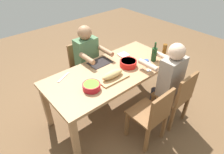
{
  "coord_description": "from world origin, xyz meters",
  "views": [
    {
      "loc": [
        -1.44,
        -1.65,
        2.2
      ],
      "look_at": [
        0.0,
        0.0,
        0.63
      ],
      "focal_mm": 30.91,
      "sensor_mm": 36.0,
      "label": 1
    }
  ],
  "objects_px": {
    "chair_far_center": "(83,65)",
    "cutting_board": "(112,78)",
    "wine_glass": "(150,63)",
    "diner_far_center": "(88,58)",
    "diner_near_right": "(168,77)",
    "serving_bowl_salad": "(91,86)",
    "beer_bottle": "(164,51)",
    "cup_near_right": "(146,62)",
    "bread_loaf": "(112,74)",
    "chair_near_center": "(153,114)",
    "serving_bowl_greens": "(128,63)",
    "chair_near_right": "(177,96)",
    "napkin_stack": "(124,55)",
    "wine_bottle": "(154,54)",
    "dining_table": "(112,76)"
  },
  "relations": [
    {
      "from": "napkin_stack",
      "to": "beer_bottle",
      "type": "bearing_deg",
      "value": -46.76
    },
    {
      "from": "diner_far_center",
      "to": "bread_loaf",
      "type": "bearing_deg",
      "value": -99.49
    },
    {
      "from": "serving_bowl_salad",
      "to": "cup_near_right",
      "type": "distance_m",
      "value": 0.91
    },
    {
      "from": "diner_near_right",
      "to": "serving_bowl_greens",
      "type": "xyz_separation_m",
      "value": [
        -0.26,
        0.5,
        0.09
      ]
    },
    {
      "from": "chair_near_right",
      "to": "cup_near_right",
      "type": "relative_size",
      "value": 10.47
    },
    {
      "from": "chair_near_right",
      "to": "serving_bowl_greens",
      "type": "height_order",
      "value": "chair_near_right"
    },
    {
      "from": "chair_far_center",
      "to": "diner_far_center",
      "type": "xyz_separation_m",
      "value": [
        -0.0,
        -0.18,
        0.21
      ]
    },
    {
      "from": "chair_near_center",
      "to": "cup_near_right",
      "type": "bearing_deg",
      "value": 49.45
    },
    {
      "from": "wine_bottle",
      "to": "wine_glass",
      "type": "distance_m",
      "value": 0.29
    },
    {
      "from": "bread_loaf",
      "to": "diner_far_center",
      "type": "bearing_deg",
      "value": 80.51
    },
    {
      "from": "diner_near_right",
      "to": "bread_loaf",
      "type": "xyz_separation_m",
      "value": [
        -0.63,
        0.42,
        0.11
      ]
    },
    {
      "from": "diner_near_right",
      "to": "cutting_board",
      "type": "relative_size",
      "value": 3.0
    },
    {
      "from": "chair_near_center",
      "to": "wine_bottle",
      "type": "relative_size",
      "value": 2.93
    },
    {
      "from": "chair_far_center",
      "to": "beer_bottle",
      "type": "bearing_deg",
      "value": -50.66
    },
    {
      "from": "beer_bottle",
      "to": "napkin_stack",
      "type": "bearing_deg",
      "value": 133.24
    },
    {
      "from": "cutting_board",
      "to": "serving_bowl_salad",
      "type": "bearing_deg",
      "value": 179.54
    },
    {
      "from": "chair_far_center",
      "to": "beer_bottle",
      "type": "height_order",
      "value": "beer_bottle"
    },
    {
      "from": "diner_near_right",
      "to": "serving_bowl_greens",
      "type": "height_order",
      "value": "diner_near_right"
    },
    {
      "from": "wine_glass",
      "to": "cup_near_right",
      "type": "height_order",
      "value": "wine_glass"
    },
    {
      "from": "chair_far_center",
      "to": "diner_far_center",
      "type": "relative_size",
      "value": 0.71
    },
    {
      "from": "chair_far_center",
      "to": "serving_bowl_salad",
      "type": "height_order",
      "value": "chair_far_center"
    },
    {
      "from": "cutting_board",
      "to": "beer_bottle",
      "type": "xyz_separation_m",
      "value": [
        0.93,
        -0.1,
        0.1
      ]
    },
    {
      "from": "chair_near_right",
      "to": "chair_near_center",
      "type": "relative_size",
      "value": 1.0
    },
    {
      "from": "diner_near_right",
      "to": "serving_bowl_salad",
      "type": "relative_size",
      "value": 5.64
    },
    {
      "from": "diner_near_right",
      "to": "bread_loaf",
      "type": "distance_m",
      "value": 0.76
    },
    {
      "from": "chair_far_center",
      "to": "cutting_board",
      "type": "xyz_separation_m",
      "value": [
        -0.12,
        -0.89,
        0.27
      ]
    },
    {
      "from": "serving_bowl_greens",
      "to": "chair_near_right",
      "type": "bearing_deg",
      "value": -69.09
    },
    {
      "from": "diner_near_right",
      "to": "wine_glass",
      "type": "relative_size",
      "value": 7.23
    },
    {
      "from": "wine_glass",
      "to": "serving_bowl_salad",
      "type": "bearing_deg",
      "value": 167.08
    },
    {
      "from": "diner_far_center",
      "to": "cup_near_right",
      "type": "distance_m",
      "value": 0.91
    },
    {
      "from": "bread_loaf",
      "to": "wine_bottle",
      "type": "distance_m",
      "value": 0.75
    },
    {
      "from": "chair_near_center",
      "to": "chair_far_center",
      "type": "height_order",
      "value": "same"
    },
    {
      "from": "cutting_board",
      "to": "bread_loaf",
      "type": "bearing_deg",
      "value": 0.0
    },
    {
      "from": "diner_near_right",
      "to": "chair_far_center",
      "type": "distance_m",
      "value": 1.42
    },
    {
      "from": "chair_far_center",
      "to": "diner_near_right",
      "type": "bearing_deg",
      "value": -68.78
    },
    {
      "from": "chair_near_right",
      "to": "beer_bottle",
      "type": "height_order",
      "value": "beer_bottle"
    },
    {
      "from": "chair_near_center",
      "to": "chair_far_center",
      "type": "bearing_deg",
      "value": 90.0
    },
    {
      "from": "diner_far_center",
      "to": "wine_bottle",
      "type": "bearing_deg",
      "value": -50.4
    },
    {
      "from": "wine_glass",
      "to": "diner_far_center",
      "type": "bearing_deg",
      "value": 112.87
    },
    {
      "from": "diner_near_right",
      "to": "cup_near_right",
      "type": "distance_m",
      "value": 0.37
    },
    {
      "from": "chair_far_center",
      "to": "bread_loaf",
      "type": "bearing_deg",
      "value": -97.56
    },
    {
      "from": "chair_far_center",
      "to": "wine_bottle",
      "type": "xyz_separation_m",
      "value": [
        0.63,
        -0.95,
        0.37
      ]
    },
    {
      "from": "chair_near_center",
      "to": "diner_far_center",
      "type": "distance_m",
      "value": 1.33
    },
    {
      "from": "chair_near_right",
      "to": "cutting_board",
      "type": "distance_m",
      "value": 0.91
    },
    {
      "from": "diner_near_right",
      "to": "cutting_board",
      "type": "height_order",
      "value": "diner_near_right"
    },
    {
      "from": "chair_near_right",
      "to": "wine_bottle",
      "type": "height_order",
      "value": "wine_bottle"
    },
    {
      "from": "serving_bowl_greens",
      "to": "napkin_stack",
      "type": "distance_m",
      "value": 0.3
    },
    {
      "from": "chair_near_right",
      "to": "napkin_stack",
      "type": "relative_size",
      "value": 6.07
    },
    {
      "from": "dining_table",
      "to": "cutting_board",
      "type": "height_order",
      "value": "cutting_board"
    },
    {
      "from": "wine_bottle",
      "to": "serving_bowl_salad",
      "type": "bearing_deg",
      "value": 176.97
    }
  ]
}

